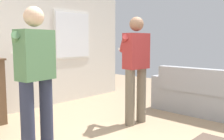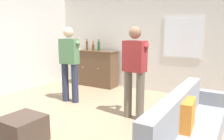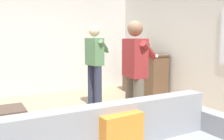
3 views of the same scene
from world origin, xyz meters
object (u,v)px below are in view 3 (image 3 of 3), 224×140
object	(u,v)px
bottle_spirits_clear	(142,49)
ottoman	(6,121)
bottle_liquor_amber	(137,48)
person_standing_right	(135,73)
sideboard_cabinet	(144,74)
person_standing_left	(95,62)
bottle_wine_green	(148,48)

from	to	relation	value
bottle_spirits_clear	ottoman	size ratio (longest dim) A/B	0.52
bottle_liquor_amber	ottoman	bearing A→B (deg)	-67.73
ottoman	person_standing_right	xyz separation A→B (m)	(0.97, 1.66, 0.74)
sideboard_cabinet	person_standing_right	xyz separation A→B (m)	(2.08, -1.67, 0.41)
sideboard_cabinet	person_standing_right	world-z (taller)	person_standing_right
bottle_spirits_clear	person_standing_left	xyz separation A→B (m)	(0.42, -1.48, -0.21)
bottle_wine_green	bottle_spirits_clear	xyz separation A→B (m)	(-0.14, -0.08, -0.03)
sideboard_cabinet	bottle_wine_green	distance (m)	0.67
sideboard_cabinet	person_standing_right	bearing A→B (deg)	-38.74
bottle_liquor_amber	person_standing_left	world-z (taller)	person_standing_left
ottoman	person_standing_left	xyz separation A→B (m)	(-0.69, 1.79, 0.74)
bottle_liquor_amber	ottoman	size ratio (longest dim) A/B	0.63
bottle_wine_green	ottoman	size ratio (longest dim) A/B	0.60
bottle_spirits_clear	person_standing_right	xyz separation A→B (m)	(2.09, -1.61, -0.21)
sideboard_cabinet	person_standing_right	distance (m)	2.70
bottle_liquor_amber	person_standing_right	distance (m)	2.83
sideboard_cabinet	bottle_spirits_clear	size ratio (longest dim) A/B	4.90
person_standing_left	ottoman	bearing A→B (deg)	-68.92
bottle_liquor_amber	bottle_spirits_clear	xyz separation A→B (m)	(0.22, 0.00, -0.04)
bottle_liquor_amber	person_standing_left	xyz separation A→B (m)	(0.65, -1.48, -0.25)
ottoman	person_standing_left	size ratio (longest dim) A/B	0.32
bottle_spirits_clear	person_standing_left	size ratio (longest dim) A/B	0.17
bottle_wine_green	ottoman	bearing A→B (deg)	-73.80
person_standing_left	person_standing_right	xyz separation A→B (m)	(1.67, -0.13, 0.00)
person_standing_left	sideboard_cabinet	bearing A→B (deg)	105.16
sideboard_cabinet	person_standing_right	size ratio (longest dim) A/B	0.82
bottle_spirits_clear	person_standing_left	distance (m)	1.55
bottle_wine_green	bottle_spirits_clear	distance (m)	0.17
person_standing_left	person_standing_right	distance (m)	1.67
bottle_wine_green	bottle_liquor_amber	distance (m)	0.37
bottle_wine_green	bottle_spirits_clear	world-z (taller)	bottle_wine_green
ottoman	person_standing_right	bearing A→B (deg)	59.63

